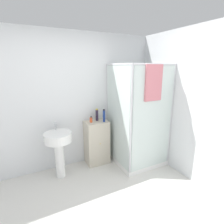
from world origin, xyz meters
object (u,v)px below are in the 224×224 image
(shampoo_bottle_blue, at_px, (104,116))
(shampoo_bottle_tall_black, at_px, (97,115))
(sink, at_px, (59,145))
(soap_dispenser, at_px, (91,120))

(shampoo_bottle_blue, bearing_deg, shampoo_bottle_tall_black, 122.54)
(shampoo_bottle_tall_black, relative_size, shampoo_bottle_blue, 0.95)
(sink, xyz_separation_m, shampoo_bottle_blue, (0.88, 0.08, 0.38))
(sink, height_order, soap_dispenser, soap_dispenser)
(shampoo_bottle_tall_black, bearing_deg, sink, -164.92)
(soap_dispenser, distance_m, shampoo_bottle_tall_black, 0.16)
(shampoo_bottle_blue, bearing_deg, soap_dispenser, 159.11)
(sink, bearing_deg, soap_dispenser, 14.06)
(sink, relative_size, shampoo_bottle_blue, 3.84)
(sink, bearing_deg, shampoo_bottle_tall_black, 15.08)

